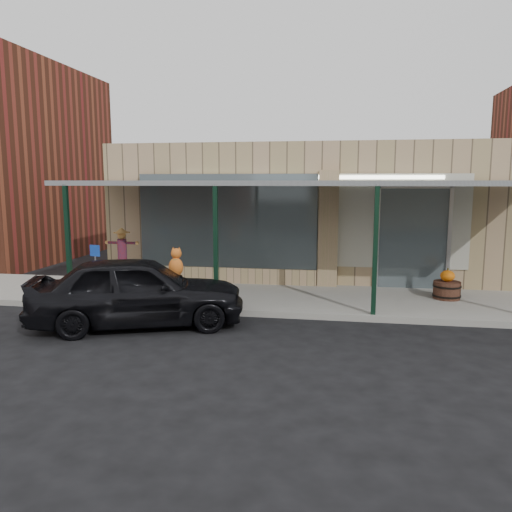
% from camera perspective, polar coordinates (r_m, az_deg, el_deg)
% --- Properties ---
extents(ground, '(120.00, 120.00, 0.00)m').
position_cam_1_polar(ground, '(9.54, 2.97, -10.40)').
color(ground, black).
rests_on(ground, ground).
extents(sidewalk, '(40.00, 3.20, 0.15)m').
position_cam_1_polar(sidewalk, '(12.96, 4.82, -4.95)').
color(sidewalk, gray).
rests_on(sidewalk, ground).
extents(storefront, '(12.00, 6.25, 4.20)m').
position_cam_1_polar(storefront, '(17.19, 6.19, 5.16)').
color(storefront, tan).
rests_on(storefront, ground).
extents(awning, '(12.00, 3.00, 3.04)m').
position_cam_1_polar(awning, '(12.57, 4.98, 8.13)').
color(awning, slate).
rests_on(awning, ground).
extents(block_buildings_near, '(61.00, 8.00, 8.00)m').
position_cam_1_polar(block_buildings_near, '(18.20, 12.90, 10.46)').
color(block_buildings_near, brown).
rests_on(block_buildings_near, ground).
extents(barrel_scarecrow, '(1.00, 0.78, 1.66)m').
position_cam_1_polar(barrel_scarecrow, '(14.57, -14.98, -1.16)').
color(barrel_scarecrow, '#533021').
rests_on(barrel_scarecrow, sidewalk).
extents(barrel_pumpkin, '(0.86, 0.86, 0.78)m').
position_cam_1_polar(barrel_pumpkin, '(13.50, 20.98, -3.42)').
color(barrel_pumpkin, '#533021').
rests_on(barrel_pumpkin, sidewalk).
extents(handicap_sign, '(0.28, 0.07, 1.37)m').
position_cam_1_polar(handicap_sign, '(13.12, -17.87, -0.91)').
color(handicap_sign, gray).
rests_on(handicap_sign, sidewalk).
extents(parked_sedan, '(4.85, 3.19, 1.62)m').
position_cam_1_polar(parked_sedan, '(11.01, -13.30, -3.88)').
color(parked_sedan, black).
rests_on(parked_sedan, ground).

